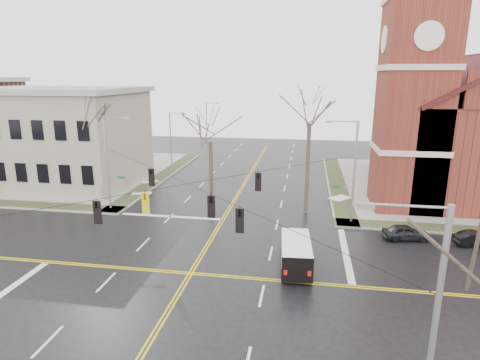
% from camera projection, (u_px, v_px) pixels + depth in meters
% --- Properties ---
extents(ground, '(120.00, 120.00, 0.00)m').
position_uv_depth(ground, '(191.00, 273.00, 26.73)').
color(ground, black).
rests_on(ground, ground).
extents(sidewalks, '(80.00, 80.00, 0.17)m').
position_uv_depth(sidewalks, '(191.00, 272.00, 26.71)').
color(sidewalks, gray).
rests_on(sidewalks, ground).
extents(road_markings, '(100.00, 100.00, 0.01)m').
position_uv_depth(road_markings, '(191.00, 273.00, 26.73)').
color(road_markings, gold).
rests_on(road_markings, ground).
extents(church, '(24.28, 27.48, 27.50)m').
position_uv_depth(church, '(467.00, 116.00, 44.33)').
color(church, maroon).
rests_on(church, ground).
extents(civic_building_a, '(18.00, 14.00, 11.00)m').
position_uv_depth(civic_building_a, '(59.00, 139.00, 47.93)').
color(civic_building_a, gray).
rests_on(civic_building_a, ground).
extents(signal_pole_ne, '(2.75, 0.22, 9.00)m').
position_uv_depth(signal_pole_ne, '(353.00, 169.00, 34.67)').
color(signal_pole_ne, gray).
rests_on(signal_pole_ne, ground).
extents(signal_pole_nw, '(2.75, 0.22, 9.00)m').
position_uv_depth(signal_pole_nw, '(108.00, 160.00, 38.26)').
color(signal_pole_nw, gray).
rests_on(signal_pole_nw, ground).
extents(signal_pole_se, '(2.75, 0.22, 9.00)m').
position_uv_depth(signal_pole_se, '(428.00, 330.00, 12.71)').
color(signal_pole_se, gray).
rests_on(signal_pole_se, ground).
extents(span_wires, '(23.02, 23.02, 0.03)m').
position_uv_depth(span_wires, '(188.00, 184.00, 25.17)').
color(span_wires, black).
rests_on(span_wires, ground).
extents(traffic_signals, '(8.21, 8.26, 1.30)m').
position_uv_depth(traffic_signals, '(185.00, 198.00, 24.72)').
color(traffic_signals, black).
rests_on(traffic_signals, ground).
extents(streetlight_north_a, '(2.30, 0.20, 8.00)m').
position_uv_depth(streetlight_north_a, '(172.00, 139.00, 54.03)').
color(streetlight_north_a, gray).
rests_on(streetlight_north_a, ground).
extents(streetlight_north_b, '(2.30, 0.20, 8.00)m').
position_uv_depth(streetlight_north_b, '(208.00, 123.00, 73.12)').
color(streetlight_north_b, gray).
rests_on(streetlight_north_b, ground).
extents(cargo_van, '(2.33, 5.23, 1.94)m').
position_uv_depth(cargo_van, '(296.00, 251.00, 27.41)').
color(cargo_van, white).
rests_on(cargo_van, ground).
extents(parked_car_a, '(3.80, 1.97, 1.23)m').
position_uv_depth(parked_car_a, '(406.00, 232.00, 32.13)').
color(parked_car_a, black).
rests_on(parked_car_a, ground).
extents(parked_car_b, '(3.53, 1.86, 1.11)m').
position_uv_depth(parked_car_b, '(476.00, 239.00, 31.06)').
color(parked_car_b, black).
rests_on(parked_car_b, ground).
extents(tree_nw_far, '(4.00, 4.00, 12.02)m').
position_uv_depth(tree_nw_far, '(93.00, 119.00, 39.50)').
color(tree_nw_far, '#342821').
rests_on(tree_nw_far, ground).
extents(tree_nw_near, '(4.00, 4.00, 9.67)m').
position_uv_depth(tree_nw_near, '(210.00, 138.00, 38.46)').
color(tree_nw_near, '#342821').
rests_on(tree_nw_near, ground).
extents(tree_ne, '(4.00, 4.00, 12.63)m').
position_uv_depth(tree_ne, '(310.00, 117.00, 36.49)').
color(tree_ne, '#342821').
rests_on(tree_ne, ground).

